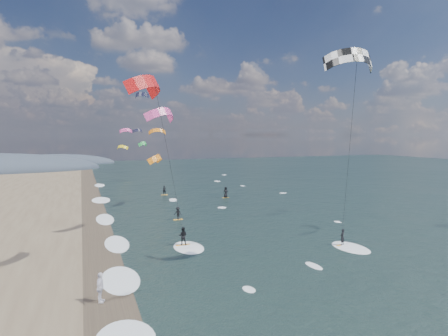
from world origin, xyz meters
name	(u,v)px	position (x,y,z in m)	size (l,w,h in m)	color
ground	(304,289)	(0.00, 0.00, 0.00)	(260.00, 260.00, 0.00)	black
wet_sand_strip	(103,263)	(-12.00, 10.00, 0.00)	(3.00, 240.00, 0.00)	#382D23
kitesurfer_near_a	(355,108)	(5.65, 2.32, 12.05)	(7.49, 8.36, 16.49)	#F8A42B
kitesurfer_near_b	(166,142)	(-7.23, 8.07, 9.53)	(6.80, 9.25, 14.74)	#F8A42B
far_kitesurfers	(197,199)	(2.14, 31.00, 0.82)	(12.05, 19.56, 1.78)	#F8A42B
bg_kite_field	(143,132)	(-1.57, 55.48, 10.60)	(11.13, 74.71, 12.11)	green
shoreline_surf	(114,245)	(-10.80, 14.75, 0.00)	(2.40, 79.40, 0.11)	white
beach_walker	(100,288)	(-12.50, 2.75, 0.92)	(1.08, 0.45, 1.84)	silver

